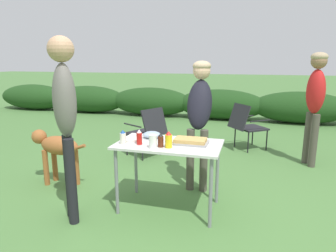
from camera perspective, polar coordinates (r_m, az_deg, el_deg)
The scene contains 17 objects.
ground_plane at distance 3.43m, azimuth 0.16°, elevation -15.26°, with size 60.00×60.00×0.00m, color #4C7A3D.
shrub_hedge at distance 8.25m, azimuth 9.99°, elevation 4.08°, with size 14.40×0.90×0.81m.
folding_table at distance 3.18m, azimuth 0.17°, elevation -4.64°, with size 1.10×0.64×0.74m.
food_tray at distance 3.14m, azimuth 4.28°, elevation -2.91°, with size 0.37×0.24×0.06m.
plate_stack at distance 3.29m, azimuth -6.89°, elevation -2.49°, with size 0.21×0.21×0.03m, color white.
mixing_bowl at distance 3.37m, azimuth -3.11°, elevation -1.66°, with size 0.20×0.20×0.07m, color #99B2CC.
paper_cup_stack at distance 2.98m, azimuth -2.92°, elevation -2.96°, with size 0.08×0.08×0.14m, color white.
mayo_bottle at distance 3.16m, azimuth -8.58°, elevation -2.12°, with size 0.06×0.06×0.15m.
mustard_bottle at distance 2.98m, azimuth 0.12°, elevation -2.65°, with size 0.07×0.07×0.17m.
ketchup_bottle at distance 3.11m, azimuth -5.50°, elevation -2.14°, with size 0.06×0.06×0.16m.
bbq_sauce_bottle at distance 3.01m, azimuth -1.41°, elevation -2.76°, with size 0.06×0.06×0.14m.
standing_person_in_red_jacket at distance 3.68m, azimuth 6.03°, elevation 3.50°, with size 0.31×0.45×1.59m.
standing_person_in_navy_coat at distance 4.95m, azimuth 26.26°, elevation 5.33°, with size 0.34×0.39×1.71m.
standing_person_in_dark_puffer at distance 3.00m, azimuth -18.99°, elevation 3.05°, with size 0.36×0.37×1.82m.
dog at distance 4.11m, azimuth -20.47°, elevation -3.93°, with size 0.87×0.30×0.71m.
camp_chair_green_behind_table at distance 4.95m, azimuth -3.91°, elevation -0.67°, with size 0.74×0.68×0.83m.
camp_chair_near_hedge at distance 5.54m, azimuth 14.71°, elevation 0.37°, with size 0.75×0.73×0.83m.
Camera 1 is at (0.82, -2.92, 1.61)m, focal length 32.00 mm.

